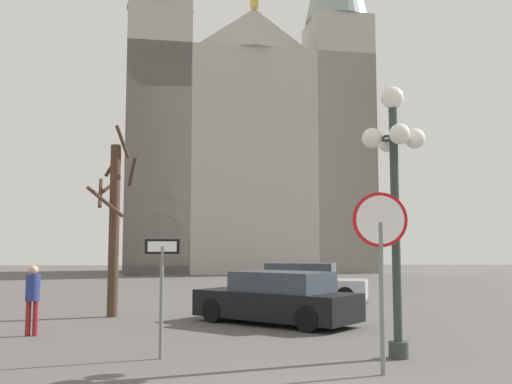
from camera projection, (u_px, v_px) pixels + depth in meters
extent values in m
cube|color=#ADA89E|center=(246.00, 167.00, 48.66)|extent=(21.02, 12.82, 17.77)
pyramid|color=#ADA89E|center=(254.00, 29.00, 45.71)|extent=(7.14, 2.95, 3.50)
cube|color=#ADA89E|center=(159.00, 139.00, 44.99)|extent=(5.57, 5.57, 21.15)
cube|color=#ADA89E|center=(339.00, 145.00, 47.55)|extent=(5.57, 5.57, 21.15)
cylinder|color=slate|center=(382.00, 298.00, 9.12)|extent=(0.08, 0.08, 2.42)
cylinder|color=red|center=(380.00, 220.00, 9.24)|extent=(0.90, 0.05, 0.90)
cylinder|color=white|center=(380.00, 220.00, 9.22)|extent=(0.79, 0.01, 0.79)
cylinder|color=slate|center=(161.00, 302.00, 10.41)|extent=(0.07, 0.07, 2.03)
cube|color=black|center=(162.00, 247.00, 10.50)|extent=(0.62, 0.20, 0.27)
cube|color=white|center=(162.00, 247.00, 10.49)|extent=(0.52, 0.15, 0.19)
cylinder|color=#2D3833|center=(396.00, 231.00, 10.60)|extent=(0.16, 0.16, 4.65)
cylinder|color=#2D3833|center=(399.00, 350.00, 10.39)|extent=(0.36, 0.36, 0.30)
sphere|color=white|center=(392.00, 98.00, 10.85)|extent=(0.43, 0.43, 0.43)
sphere|color=white|center=(415.00, 138.00, 10.78)|extent=(0.38, 0.38, 0.38)
cylinder|color=#2D3833|center=(404.00, 138.00, 10.78)|extent=(0.05, 0.41, 0.05)
sphere|color=white|center=(388.00, 142.00, 11.18)|extent=(0.38, 0.38, 0.38)
cylinder|color=#2D3833|center=(391.00, 140.00, 10.97)|extent=(0.41, 0.05, 0.05)
sphere|color=white|center=(372.00, 138.00, 10.76)|extent=(0.38, 0.38, 0.38)
cylinder|color=#2D3833|center=(383.00, 138.00, 10.76)|extent=(0.05, 0.41, 0.05)
sphere|color=white|center=(400.00, 134.00, 10.36)|extent=(0.38, 0.38, 0.38)
cylinder|color=#2D3833|center=(396.00, 136.00, 10.57)|extent=(0.41, 0.05, 0.05)
cylinder|color=#473323|center=(114.00, 230.00, 16.84)|extent=(0.31, 0.31, 5.09)
cylinder|color=#473323|center=(123.00, 142.00, 16.97)|extent=(0.41, 0.57, 0.94)
cylinder|color=#473323|center=(132.00, 171.00, 17.20)|extent=(0.46, 1.04, 0.83)
cylinder|color=#473323|center=(113.00, 165.00, 17.19)|extent=(0.47, 0.40, 0.77)
cylinder|color=#473323|center=(105.00, 202.00, 16.36)|extent=(1.19, 0.45, 0.94)
cylinder|color=#473323|center=(107.00, 188.00, 17.15)|extent=(0.52, 0.67, 0.53)
cylinder|color=#473323|center=(100.00, 193.00, 16.84)|extent=(0.30, 0.92, 0.96)
cube|color=#B7B7BC|center=(307.00, 289.00, 21.14)|extent=(4.70, 2.90, 0.70)
cube|color=#333D47|center=(301.00, 271.00, 21.26)|extent=(2.80, 2.20, 0.60)
cylinder|color=black|center=(349.00, 292.00, 21.52)|extent=(0.68, 0.39, 0.64)
cylinder|color=black|center=(345.00, 296.00, 20.00)|extent=(0.68, 0.39, 0.64)
cylinder|color=black|center=(272.00, 291.00, 22.25)|extent=(0.68, 0.39, 0.64)
cylinder|color=black|center=(263.00, 294.00, 20.72)|extent=(0.68, 0.39, 0.64)
cube|color=black|center=(275.00, 305.00, 15.09)|extent=(4.51, 4.12, 0.71)
cube|color=#333D47|center=(282.00, 282.00, 15.02)|extent=(2.89, 2.76, 0.53)
cylinder|color=black|center=(213.00, 310.00, 15.38)|extent=(0.63, 0.58, 0.64)
cylinder|color=black|center=(248.00, 306.00, 16.59)|extent=(0.63, 0.58, 0.64)
cylinder|color=black|center=(308.00, 319.00, 13.56)|extent=(0.63, 0.58, 0.64)
cylinder|color=black|center=(339.00, 313.00, 14.77)|extent=(0.63, 0.58, 0.64)
cylinder|color=maroon|center=(35.00, 318.00, 13.04)|extent=(0.12, 0.12, 0.79)
cylinder|color=maroon|center=(28.00, 318.00, 13.03)|extent=(0.12, 0.12, 0.79)
cylinder|color=navy|center=(33.00, 288.00, 13.10)|extent=(0.32, 0.32, 0.60)
sphere|color=tan|center=(34.00, 270.00, 13.14)|extent=(0.21, 0.21, 0.21)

